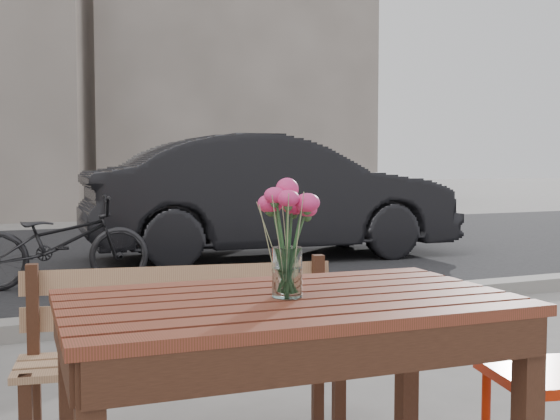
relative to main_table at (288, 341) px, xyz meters
The scene contains 7 objects.
street 5.18m from the main_table, 89.34° to the left, with size 30.00×8.12×0.12m.
backdrop_buildings 14.77m from the main_table, 89.09° to the left, with size 15.50×4.00×8.00m.
main_table is the anchor object (origin of this frame).
main_bench 0.91m from the main_table, 93.77° to the left, with size 1.31×0.59×0.79m.
main_vase 0.34m from the main_table, 138.31° to the right, with size 0.18×0.18×0.34m.
parked_car 6.64m from the main_table, 67.72° to the left, with size 1.58×4.52×1.49m, color black.
bicycle 4.95m from the main_table, 91.36° to the left, with size 0.57×1.63×0.86m, color black.
Camera 1 is at (-0.86, -1.87, 1.16)m, focal length 45.00 mm.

